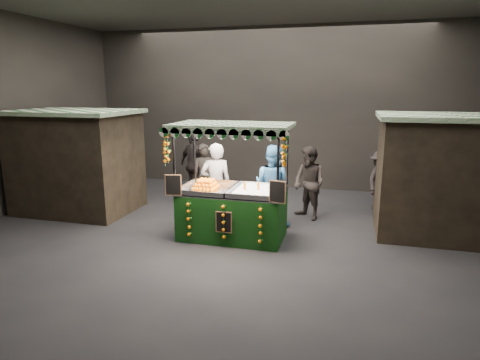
# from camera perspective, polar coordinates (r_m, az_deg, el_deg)

# --- Properties ---
(ground) EXTENTS (12.00, 12.00, 0.00)m
(ground) POSITION_cam_1_polar(r_m,az_deg,el_deg) (8.91, -1.29, -8.04)
(ground) COLOR black
(ground) RESTS_ON ground
(market_hall) EXTENTS (12.10, 10.10, 5.05)m
(market_hall) POSITION_cam_1_polar(r_m,az_deg,el_deg) (8.34, -1.41, 14.26)
(market_hall) COLOR black
(market_hall) RESTS_ON ground
(neighbour_stall_left) EXTENTS (3.00, 2.20, 2.60)m
(neighbour_stall_left) POSITION_cam_1_polar(r_m,az_deg,el_deg) (11.40, -21.56, 2.47)
(neighbour_stall_left) COLOR black
(neighbour_stall_left) RESTS_ON ground
(neighbour_stall_right) EXTENTS (3.00, 2.20, 2.60)m
(neighbour_stall_right) POSITION_cam_1_polar(r_m,az_deg,el_deg) (9.88, 26.71, 0.56)
(neighbour_stall_right) COLOR black
(neighbour_stall_right) RESTS_ON ground
(juice_stall) EXTENTS (2.52, 1.48, 2.44)m
(juice_stall) POSITION_cam_1_polar(r_m,az_deg,el_deg) (8.70, -1.06, -3.30)
(juice_stall) COLOR black
(juice_stall) RESTS_ON ground
(vendor_grey) EXTENTS (0.82, 0.68, 1.92)m
(vendor_grey) POSITION_cam_1_polar(r_m,az_deg,el_deg) (9.56, -3.35, -0.59)
(vendor_grey) COLOR gray
(vendor_grey) RESTS_ON ground
(vendor_blue) EXTENTS (1.10, 0.97, 1.89)m
(vendor_blue) POSITION_cam_1_polar(r_m,az_deg,el_deg) (9.57, 4.50, -0.71)
(vendor_blue) COLOR #2B5D8C
(vendor_blue) RESTS_ON ground
(shopper_0) EXTENTS (0.75, 0.63, 1.75)m
(shopper_0) POSITION_cam_1_polar(r_m,az_deg,el_deg) (10.67, -4.88, 0.31)
(shopper_0) COLOR black
(shopper_0) RESTS_ON ground
(shopper_1) EXTENTS (1.10, 1.08, 1.78)m
(shopper_1) POSITION_cam_1_polar(r_m,az_deg,el_deg) (10.10, 9.52, -0.43)
(shopper_1) COLOR #2A2422
(shopper_1) RESTS_ON ground
(shopper_2) EXTENTS (1.23, 0.96, 1.95)m
(shopper_2) POSITION_cam_1_polar(r_m,az_deg,el_deg) (11.99, -6.28, 2.12)
(shopper_2) COLOR #2A2322
(shopper_2) RESTS_ON ground
(shopper_3) EXTENTS (0.98, 1.17, 1.58)m
(shopper_3) POSITION_cam_1_polar(r_m,az_deg,el_deg) (11.33, 18.74, -0.06)
(shopper_3) COLOR black
(shopper_3) RESTS_ON ground
(shopper_4) EXTENTS (1.05, 0.85, 1.87)m
(shopper_4) POSITION_cam_1_polar(r_m,az_deg,el_deg) (12.56, -18.33, 1.85)
(shopper_4) COLOR #2A2522
(shopper_4) RESTS_ON ground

